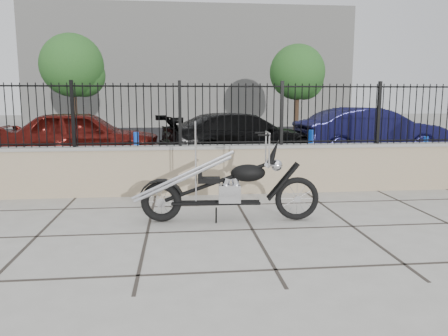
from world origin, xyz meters
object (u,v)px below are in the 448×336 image
object	(u,v)px
car_black	(242,137)
car_blue	(370,132)
chopper_motorcycle	(226,171)
car_red	(83,136)

from	to	relation	value
car_black	car_blue	bearing A→B (deg)	-101.13
chopper_motorcycle	car_red	world-z (taller)	chopper_motorcycle
chopper_motorcycle	car_red	size ratio (longest dim) A/B	0.58
chopper_motorcycle	car_red	bearing A→B (deg)	121.33
car_black	car_blue	xyz separation A→B (m)	(4.26, 0.46, 0.07)
car_red	car_blue	world-z (taller)	car_blue
car_blue	chopper_motorcycle	bearing A→B (deg)	137.04
car_red	car_black	distance (m)	4.74
chopper_motorcycle	car_red	xyz separation A→B (m)	(-3.50, 6.74, -0.01)
car_red	car_blue	distance (m)	9.00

